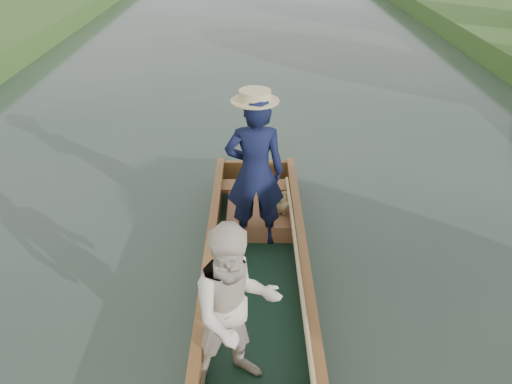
{
  "coord_description": "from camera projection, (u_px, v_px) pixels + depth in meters",
  "views": [
    {
      "loc": [
        -0.02,
        -4.11,
        3.66
      ],
      "look_at": [
        0.0,
        0.6,
        0.95
      ],
      "focal_mm": 35.0,
      "sensor_mm": 36.0,
      "label": 1
    }
  ],
  "objects": [
    {
      "name": "ground",
      "position": [
        256.0,
        296.0,
        5.38
      ],
      "size": [
        120.0,
        120.0,
        0.0
      ],
      "primitive_type": "plane",
      "color": "#283D30",
      "rests_on": "ground"
    },
    {
      "name": "punt",
      "position": [
        251.0,
        251.0,
        5.06
      ],
      "size": [
        1.19,
        5.0,
        1.97
      ],
      "color": "black",
      "rests_on": "ground"
    }
  ]
}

